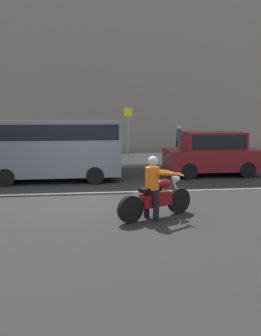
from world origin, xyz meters
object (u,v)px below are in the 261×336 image
Objects in this scene: parked_hatchback_maroon at (212,153)px; street_sign_post at (128,128)px; parked_van_slate_gray at (53,146)px; pedestrian_bystander at (179,138)px; motorcycle_with_rider_orange_stripe at (156,193)px.

parked_hatchback_maroon is 5.40m from street_sign_post.
pedestrian_bystander is (6.36, 5.48, -0.20)m from parked_van_slate_gray.
parked_van_slate_gray is at bearing 120.97° from motorcycle_with_rider_orange_stripe.
pedestrian_bystander is (-0.06, 5.10, 0.20)m from parked_hatchback_maroon.
parked_van_slate_gray is at bearing -176.62° from parked_hatchback_maroon.
parked_hatchback_maroon is (6.42, 0.38, -0.40)m from parked_van_slate_gray.
parked_van_slate_gray reaches higher than motorcycle_with_rider_orange_stripe.
parked_van_slate_gray is 1.31× the size of parked_hatchback_maroon.
pedestrian_bystander is at bearing 72.31° from motorcycle_with_rider_orange_stripe.
parked_hatchback_maroon is at bearing -55.42° from street_sign_post.
motorcycle_with_rider_orange_stripe is 1.17× the size of pedestrian_bystander.
street_sign_post reaches higher than parked_hatchback_maroon.
street_sign_post is (3.39, 4.77, 0.44)m from parked_van_slate_gray.
motorcycle_with_rider_orange_stripe is 0.52× the size of parked_hatchback_maroon.
parked_van_slate_gray reaches higher than pedestrian_bystander.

